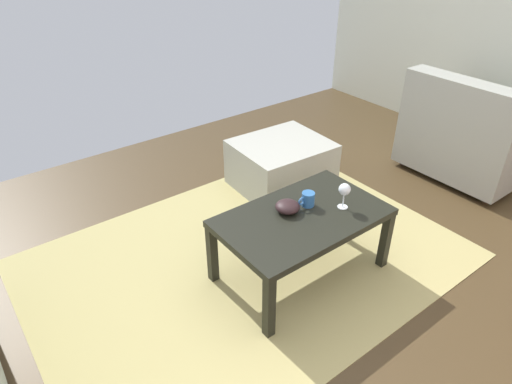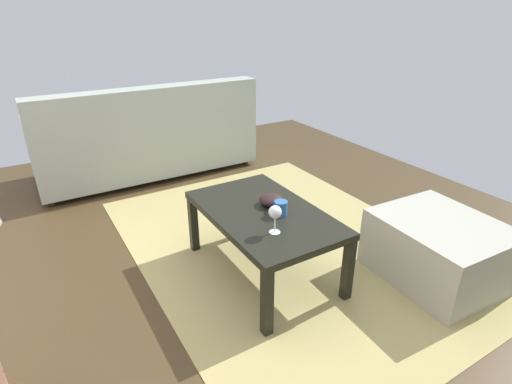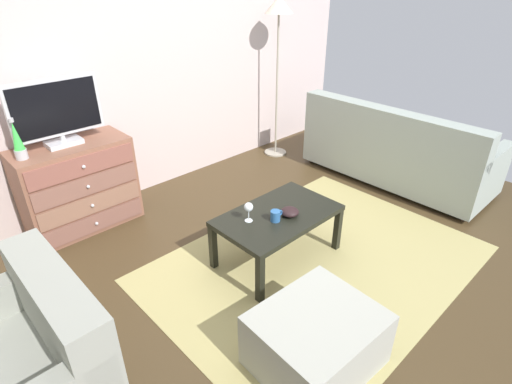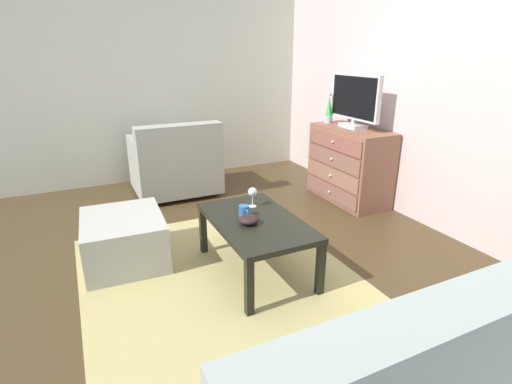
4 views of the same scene
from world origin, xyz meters
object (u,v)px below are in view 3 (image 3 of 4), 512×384
object	(u,v)px
dresser	(79,187)
coffee_table	(278,219)
armchair	(19,379)
wine_glass	(249,208)
bowl_decorative	(290,212)
mug	(276,216)
standing_lamp	(279,21)
ottoman	(316,340)
couch_large	(395,152)
lava_lamp	(17,141)
tv	(56,111)

from	to	relation	value
dresser	coffee_table	world-z (taller)	dresser
dresser	armchair	world-z (taller)	armchair
wine_glass	bowl_decorative	world-z (taller)	wine_glass
mug	armchair	distance (m)	1.85
mug	standing_lamp	xyz separation A→B (m)	(1.66, 1.58, 1.13)
dresser	bowl_decorative	bearing A→B (deg)	-59.43
wine_glass	ottoman	world-z (taller)	wine_glass
couch_large	wine_glass	bearing A→B (deg)	-179.86
mug	lava_lamp	bearing A→B (deg)	127.53
wine_glass	mug	distance (m)	0.22
bowl_decorative	tv	bearing A→B (deg)	120.84
dresser	tv	size ratio (longest dim) A/B	1.31
wine_glass	ottoman	xyz separation A→B (m)	(-0.34, -0.95, -0.35)
wine_glass	standing_lamp	world-z (taller)	standing_lamp
mug	bowl_decorative	size ratio (longest dim) A/B	0.80
tv	armchair	size ratio (longest dim) A/B	0.79
armchair	standing_lamp	size ratio (longest dim) A/B	0.49
couch_large	mug	bearing A→B (deg)	-175.99
lava_lamp	wine_glass	size ratio (longest dim) A/B	2.10
coffee_table	standing_lamp	bearing A→B (deg)	44.20
lava_lamp	coffee_table	size ratio (longest dim) A/B	0.34
tv	wine_glass	bearing A→B (deg)	-64.64
wine_glass	standing_lamp	xyz separation A→B (m)	(1.81, 1.44, 1.06)
coffee_table	armchair	distance (m)	1.94
dresser	standing_lamp	world-z (taller)	standing_lamp
coffee_table	mug	world-z (taller)	mug
armchair	standing_lamp	world-z (taller)	standing_lamp
dresser	couch_large	world-z (taller)	couch_large
mug	standing_lamp	size ratio (longest dim) A/B	0.06
lava_lamp	standing_lamp	size ratio (longest dim) A/B	0.18
dresser	standing_lamp	bearing A→B (deg)	-1.12
tv	armchair	world-z (taller)	tv
tv	lava_lamp	xyz separation A→B (m)	(-0.35, -0.07, -0.15)
lava_lamp	standing_lamp	world-z (taller)	standing_lamp
armchair	dresser	bearing A→B (deg)	59.12
coffee_table	armchair	size ratio (longest dim) A/B	1.05
tv	ottoman	xyz separation A→B (m)	(0.38, -2.47, -0.91)
couch_large	armchair	world-z (taller)	couch_large
bowl_decorative	ottoman	world-z (taller)	bowl_decorative
tv	wine_glass	size ratio (longest dim) A/B	4.62
tv	bowl_decorative	distance (m)	2.06
tv	couch_large	size ratio (longest dim) A/B	0.36
couch_large	ottoman	xyz separation A→B (m)	(-2.55, -0.96, -0.15)
dresser	mug	bearing A→B (deg)	-62.63
tv	coffee_table	distance (m)	2.00
dresser	ottoman	world-z (taller)	dresser
wine_glass	dresser	bearing A→B (deg)	114.93
coffee_table	wine_glass	xyz separation A→B (m)	(-0.24, 0.08, 0.17)
dresser	coffee_table	size ratio (longest dim) A/B	0.98
tv	mug	world-z (taller)	tv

